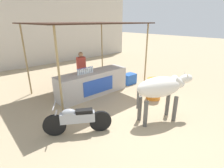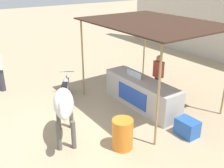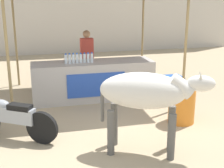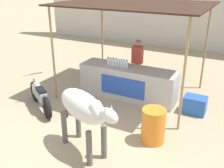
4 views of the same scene
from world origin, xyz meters
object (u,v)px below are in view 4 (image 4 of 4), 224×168
object	(u,v)px
water_barrel	(153,126)
motorcycle_parked	(40,95)
cow	(84,109)
vendor_behind_counter	(137,64)
cooler_box	(195,105)
stall_counter	(128,82)

from	to	relation	value
water_barrel	motorcycle_parked	world-z (taller)	motorcycle_parked
water_barrel	cow	xyz separation A→B (m)	(-1.16, -1.03, 0.63)
vendor_behind_counter	water_barrel	bearing A→B (deg)	-60.25
vendor_behind_counter	cooler_box	world-z (taller)	vendor_behind_counter
cooler_box	water_barrel	size ratio (longest dim) A/B	0.74
stall_counter	cooler_box	xyz separation A→B (m)	(2.07, -0.10, -0.24)
cooler_box	water_barrel	distance (m)	1.90
stall_counter	water_barrel	distance (m)	2.42
motorcycle_parked	cooler_box	bearing A→B (deg)	24.43
cooler_box	stall_counter	bearing A→B (deg)	177.31
vendor_behind_counter	motorcycle_parked	size ratio (longest dim) A/B	1.05
vendor_behind_counter	cooler_box	bearing A→B (deg)	-22.14
stall_counter	motorcycle_parked	size ratio (longest dim) A/B	1.91
stall_counter	vendor_behind_counter	size ratio (longest dim) A/B	1.82
cooler_box	cow	xyz separation A→B (m)	(-1.73, -2.84, 0.79)
stall_counter	cooler_box	world-z (taller)	stall_counter
vendor_behind_counter	cooler_box	distance (m)	2.34
stall_counter	cow	bearing A→B (deg)	-83.45
water_barrel	motorcycle_parked	distance (m)	3.36
cow	water_barrel	bearing A→B (deg)	41.61
stall_counter	cooler_box	size ratio (longest dim) A/B	5.00
cow	cooler_box	bearing A→B (deg)	58.64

